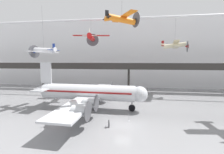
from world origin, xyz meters
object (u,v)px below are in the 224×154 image
at_px(suspended_plane_orange_highwing, 122,19).
at_px(stanchion_barrier, 129,119).
at_px(suspended_plane_white_twin, 44,51).
at_px(suspended_plane_red_highwing, 91,38).
at_px(airliner_silver_main, 87,92).
at_px(suspended_plane_cream_biplane, 175,45).
at_px(info_sign_pedestal, 109,124).

height_order(suspended_plane_orange_highwing, stanchion_barrier, suspended_plane_orange_highwing).
bearing_deg(suspended_plane_white_twin, suspended_plane_red_highwing, -111.12).
xyz_separation_m(airliner_silver_main, suspended_plane_red_highwing, (-1.99, 10.43, 12.57)).
xyz_separation_m(suspended_plane_cream_biplane, suspended_plane_red_highwing, (-22.36, -4.04, 1.93)).
xyz_separation_m(suspended_plane_orange_highwing, info_sign_pedestal, (-1.52, -4.03, -16.10)).
relative_size(suspended_plane_orange_highwing, info_sign_pedestal, 5.37).
height_order(airliner_silver_main, suspended_plane_orange_highwing, suspended_plane_orange_highwing).
distance_m(airliner_silver_main, stanchion_barrier, 10.53).
bearing_deg(suspended_plane_red_highwing, suspended_plane_white_twin, 132.55).
distance_m(suspended_plane_white_twin, info_sign_pedestal, 21.07).
relative_size(suspended_plane_orange_highwing, stanchion_barrier, 6.19).
bearing_deg(airliner_silver_main, suspended_plane_cream_biplane, 37.75).
distance_m(suspended_plane_white_twin, suspended_plane_red_highwing, 12.98).
xyz_separation_m(suspended_plane_cream_biplane, info_sign_pedestal, (-14.66, -22.46, -13.57)).
bearing_deg(suspended_plane_cream_biplane, info_sign_pedestal, -111.85).
xyz_separation_m(suspended_plane_orange_highwing, stanchion_barrier, (1.35, -1.31, -16.23)).
relative_size(suspended_plane_cream_biplane, suspended_plane_red_highwing, 0.92).
relative_size(airliner_silver_main, suspended_plane_white_twin, 2.61).
relative_size(suspended_plane_white_twin, suspended_plane_red_highwing, 1.08).
xyz_separation_m(airliner_silver_main, suspended_plane_cream_biplane, (20.37, 14.47, 10.63)).
relative_size(airliner_silver_main, suspended_plane_cream_biplane, 3.06).
height_order(airliner_silver_main, suspended_plane_red_highwing, suspended_plane_red_highwing).
height_order(suspended_plane_white_twin, suspended_plane_red_highwing, suspended_plane_red_highwing).
bearing_deg(airliner_silver_main, stanchion_barrier, -29.18).
height_order(suspended_plane_cream_biplane, suspended_plane_white_twin, suspended_plane_cream_biplane).
bearing_deg(stanchion_barrier, suspended_plane_red_highwing, 123.95).
relative_size(suspended_plane_cream_biplane, stanchion_barrier, 8.46).
bearing_deg(suspended_plane_orange_highwing, suspended_plane_white_twin, 134.54).
bearing_deg(info_sign_pedestal, suspended_plane_white_twin, 131.44).
height_order(suspended_plane_orange_highwing, info_sign_pedestal, suspended_plane_orange_highwing).
distance_m(suspended_plane_cream_biplane, suspended_plane_white_twin, 33.05).
distance_m(airliner_silver_main, suspended_plane_white_twin, 12.92).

